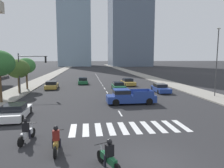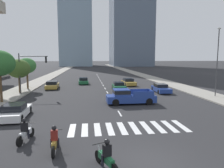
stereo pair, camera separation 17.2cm
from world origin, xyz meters
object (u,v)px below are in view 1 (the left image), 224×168
(sedan_blue_1, at_px, (161,88))
(sedan_green_2, at_px, (83,81))
(motorcycle_lead, at_px, (27,133))
(motorcycle_third, at_px, (56,141))
(pickup_truck, at_px, (129,97))
(sedan_green_5, at_px, (118,86))
(motorcycle_trailing, at_px, (109,157))
(street_tree_second, at_px, (18,69))
(street_tree_third, at_px, (26,66))
(sedan_gold_4, at_px, (128,82))
(sedan_gold_3, at_px, (52,85))
(street_lamp_east, at_px, (217,58))
(sedan_white_0, at_px, (15,112))
(traffic_signal_far, at_px, (30,66))

(sedan_blue_1, xyz_separation_m, sedan_green_2, (-11.79, 11.72, -0.00))
(motorcycle_lead, xyz_separation_m, motorcycle_third, (1.98, -1.60, -0.00))
(pickup_truck, bearing_deg, sedan_blue_1, -131.94)
(pickup_truck, xyz_separation_m, sedan_green_5, (0.45, 10.13, -0.23))
(motorcycle_trailing, relative_size, sedan_blue_1, 0.43)
(motorcycle_lead, relative_size, sedan_blue_1, 0.44)
(motorcycle_trailing, relative_size, street_tree_second, 0.41)
(sedan_blue_1, distance_m, street_tree_third, 21.52)
(motorcycle_lead, xyz_separation_m, sedan_gold_4, (11.48, 25.46, 0.00))
(motorcycle_lead, height_order, street_tree_third, street_tree_third)
(motorcycle_lead, height_order, sedan_green_5, motorcycle_lead)
(sedan_gold_3, relative_size, street_lamp_east, 0.55)
(motorcycle_trailing, xyz_separation_m, sedan_gold_3, (-6.74, 26.54, -0.00))
(pickup_truck, distance_m, sedan_blue_1, 9.73)
(sedan_gold_4, bearing_deg, pickup_truck, -15.50)
(motorcycle_trailing, relative_size, sedan_gold_3, 0.41)
(sedan_white_0, bearing_deg, sedan_gold_4, -36.59)
(pickup_truck, relative_size, sedan_gold_4, 1.16)
(motorcycle_third, distance_m, sedan_green_5, 22.38)
(pickup_truck, height_order, street_lamp_east, street_lamp_east)
(motorcycle_trailing, distance_m, sedan_gold_3, 27.39)
(motorcycle_third, bearing_deg, sedan_green_2, -3.53)
(sedan_gold_3, distance_m, sedan_green_5, 11.33)
(sedan_blue_1, relative_size, sedan_green_2, 1.04)
(sedan_gold_4, bearing_deg, sedan_white_0, -38.66)
(motorcycle_lead, relative_size, sedan_gold_4, 0.43)
(street_lamp_east, bearing_deg, traffic_signal_far, 168.73)
(motorcycle_third, height_order, sedan_gold_3, motorcycle_third)
(sedan_white_0, relative_size, street_lamp_east, 0.50)
(motorcycle_lead, relative_size, street_lamp_east, 0.23)
(sedan_green_2, distance_m, street_lamp_east, 24.41)
(sedan_green_2, bearing_deg, sedan_gold_3, 136.58)
(traffic_signal_far, bearing_deg, pickup_truck, -31.14)
(sedan_green_2, relative_size, sedan_green_5, 1.03)
(motorcycle_third, height_order, sedan_blue_1, motorcycle_third)
(pickup_truck, relative_size, sedan_green_2, 1.22)
(motorcycle_third, distance_m, street_lamp_east, 23.47)
(pickup_truck, relative_size, street_lamp_east, 0.62)
(sedan_white_0, height_order, street_tree_second, street_tree_second)
(motorcycle_lead, bearing_deg, sedan_gold_3, 16.88)
(motorcycle_third, height_order, sedan_green_2, motorcycle_third)
(traffic_signal_far, bearing_deg, motorcycle_lead, -76.61)
(sedan_green_5, bearing_deg, pickup_truck, -2.11)
(sedan_green_5, height_order, street_tree_second, street_tree_second)
(sedan_green_2, relative_size, street_tree_third, 0.89)
(sedan_blue_1, bearing_deg, motorcycle_lead, -39.07)
(motorcycle_trailing, distance_m, traffic_signal_far, 22.82)
(sedan_gold_3, distance_m, street_lamp_east, 25.34)
(sedan_green_5, distance_m, traffic_signal_far, 13.53)
(sedan_green_2, bearing_deg, motorcycle_third, 175.88)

